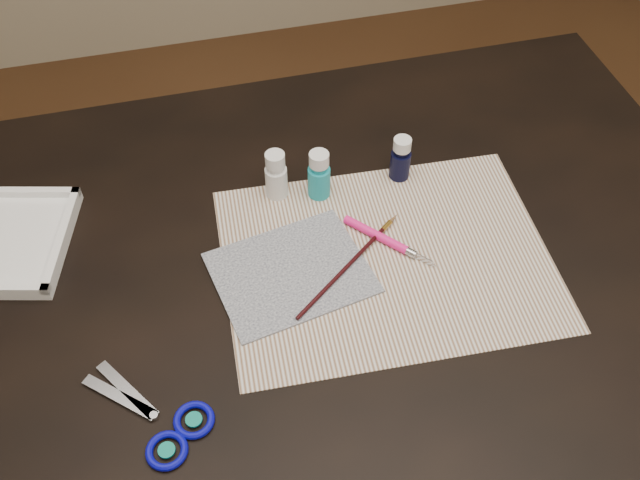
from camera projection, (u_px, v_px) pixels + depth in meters
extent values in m
cube|color=#422614|center=(320.00, 470.00, 1.63)|extent=(3.50, 3.50, 0.02)
cube|color=black|center=(320.00, 387.00, 1.34)|extent=(1.30, 0.90, 0.75)
cube|color=silver|center=(386.00, 258.00, 1.06)|extent=(0.50, 0.39, 0.00)
cube|color=black|center=(291.00, 273.00, 1.04)|extent=(0.25, 0.21, 0.00)
cylinder|color=silver|center=(276.00, 175.00, 1.11)|extent=(0.04, 0.04, 0.09)
cylinder|color=teal|center=(319.00, 175.00, 1.11)|extent=(0.04, 0.04, 0.09)
cylinder|color=black|center=(401.00, 158.00, 1.14)|extent=(0.04, 0.04, 0.08)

